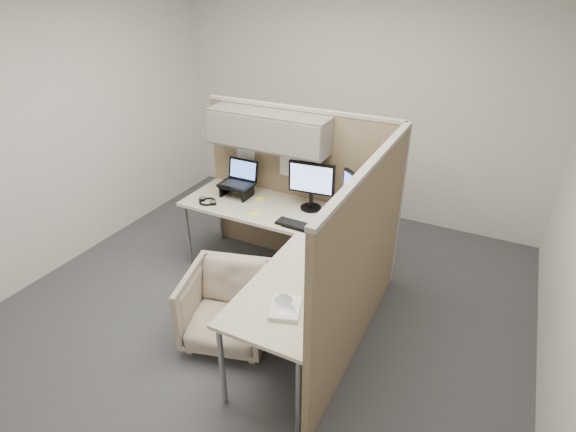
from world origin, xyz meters
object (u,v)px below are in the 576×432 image
at_px(monitor_left, 311,182).
at_px(keyboard, 298,226).
at_px(office_chair, 228,304).
at_px(desk, 284,239).

xyz_separation_m(monitor_left, keyboard, (0.05, -0.37, -0.26)).
height_order(office_chair, monitor_left, monitor_left).
xyz_separation_m(desk, office_chair, (-0.20, -0.60, -0.34)).
distance_m(monitor_left, keyboard, 0.46).
relative_size(office_chair, monitor_left, 1.48).
bearing_deg(keyboard, desk, -102.70).
bearing_deg(office_chair, monitor_left, 64.25).
bearing_deg(monitor_left, keyboard, -88.89).
bearing_deg(desk, keyboard, 75.33).
height_order(desk, keyboard, keyboard).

